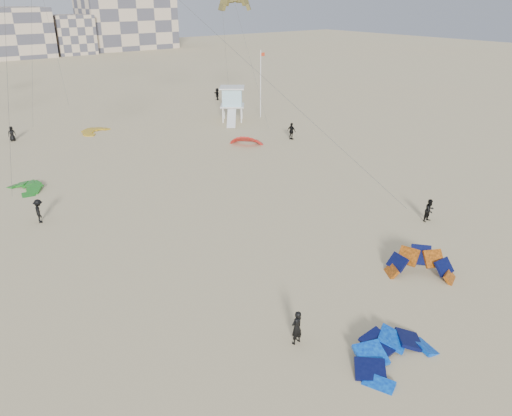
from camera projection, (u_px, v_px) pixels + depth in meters
ground at (318, 327)px, 24.43m from camera, size 320.00×320.00×0.00m
kite_ground_blue at (394, 360)px, 22.23m from camera, size 4.84×5.06×2.68m
kite_ground_orange at (419, 275)px, 28.99m from camera, size 5.39×5.39×3.87m
kite_ground_green at (26, 190)px, 41.60m from camera, size 4.09×3.89×1.58m
kite_ground_red_far at (246, 144)px, 54.20m from camera, size 4.77×4.76×3.06m
kite_ground_yellow at (95, 132)px, 58.90m from camera, size 5.03×5.09×0.86m
kitesurfer_main at (297, 327)px, 23.01m from camera, size 0.67×0.47×1.73m
kitesurfer_b at (430, 210)px, 35.53m from camera, size 0.83×0.65×1.67m
kitesurfer_c at (39, 211)px, 35.34m from camera, size 0.82×1.21×1.74m
kitesurfer_d at (292, 131)px, 55.61m from camera, size 0.68×1.17×1.88m
kitesurfer_e at (12, 134)px, 55.06m from camera, size 0.87×0.62×1.66m
kitesurfer_f at (217, 94)px, 76.55m from camera, size 0.90×1.74×1.79m
kite_fly_olive at (235, 4)px, 58.38m from camera, size 4.82×10.88×14.44m
lifeguard_tower_near at (233, 104)px, 63.36m from camera, size 4.28×6.49×4.32m
flagpole at (261, 83)px, 64.35m from camera, size 0.69×0.11×8.53m
condo_east at (127, 20)px, 145.44m from camera, size 26.00×14.00×16.00m
condo_fill_right at (72, 35)px, 133.64m from camera, size 10.00×10.00×10.00m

